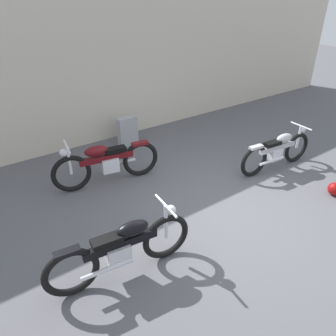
% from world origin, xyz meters
% --- Properties ---
extents(ground_plane, '(40.00, 40.00, 0.00)m').
position_xyz_m(ground_plane, '(0.00, 0.00, 0.00)').
color(ground_plane, '#56565B').
extents(building_wall, '(18.00, 0.30, 3.52)m').
position_xyz_m(building_wall, '(0.00, 4.39, 1.76)').
color(building_wall, beige).
rests_on(building_wall, ground_plane).
extents(stone_marker, '(0.51, 0.21, 0.73)m').
position_xyz_m(stone_marker, '(-0.08, 3.60, 0.37)').
color(stone_marker, '#9E9EA3').
rests_on(stone_marker, ground_plane).
extents(helmet, '(0.26, 0.26, 0.26)m').
position_xyz_m(helmet, '(2.04, -0.78, 0.13)').
color(helmet, maroon).
rests_on(helmet, ground_plane).
extents(motorcycle_black, '(2.12, 0.59, 0.95)m').
position_xyz_m(motorcycle_black, '(-2.25, -0.14, 0.46)').
color(motorcycle_black, black).
rests_on(motorcycle_black, ground_plane).
extents(motorcycle_silver, '(2.01, 0.56, 0.90)m').
position_xyz_m(motorcycle_silver, '(1.97, 0.58, 0.43)').
color(motorcycle_silver, black).
rests_on(motorcycle_silver, ground_plane).
extents(motorcycle_maroon, '(2.20, 0.67, 1.00)m').
position_xyz_m(motorcycle_maroon, '(-1.35, 2.20, 0.48)').
color(motorcycle_maroon, black).
rests_on(motorcycle_maroon, ground_plane).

